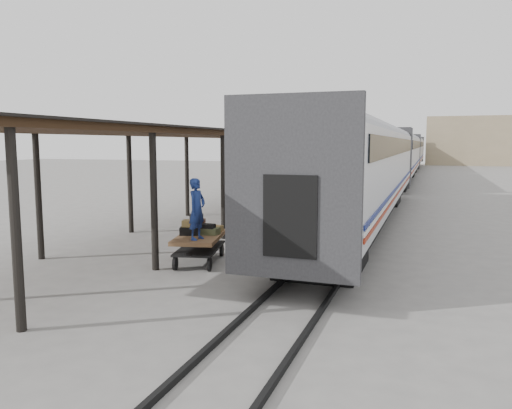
{
  "coord_description": "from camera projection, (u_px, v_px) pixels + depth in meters",
  "views": [
    {
      "loc": [
        6.03,
        -14.26,
        3.62
      ],
      "look_at": [
        0.86,
        0.44,
        1.7
      ],
      "focal_mm": 35.0,
      "sensor_mm": 36.0,
      "label": 1
    }
  ],
  "objects": [
    {
      "name": "ground",
      "position": [
        226.0,
        258.0,
        15.78
      ],
      "size": [
        160.0,
        160.0,
        0.0
      ],
      "primitive_type": "plane",
      "color": "slate",
      "rests_on": "ground"
    },
    {
      "name": "train",
      "position": [
        399.0,
        153.0,
        46.04
      ],
      "size": [
        3.45,
        76.01,
        4.01
      ],
      "color": "silver",
      "rests_on": "ground"
    },
    {
      "name": "canopy",
      "position": [
        305.0,
        138.0,
        38.88
      ],
      "size": [
        4.9,
        64.3,
        4.15
      ],
      "color": "#422B19",
      "rests_on": "ground"
    },
    {
      "name": "rails",
      "position": [
        399.0,
        182.0,
        46.55
      ],
      "size": [
        1.54,
        150.0,
        0.12
      ],
      "color": "black",
      "rests_on": "ground"
    },
    {
      "name": "building_far",
      "position": [
        483.0,
        141.0,
        83.71
      ],
      "size": [
        18.0,
        10.0,
        8.0
      ],
      "primitive_type": "cube",
      "color": "tan",
      "rests_on": "ground"
    },
    {
      "name": "building_left",
      "position": [
        344.0,
        147.0,
        95.48
      ],
      "size": [
        12.0,
        8.0,
        6.0
      ],
      "primitive_type": "cube",
      "color": "tan",
      "rests_on": "ground"
    },
    {
      "name": "baggage_cart",
      "position": [
        200.0,
        242.0,
        15.1
      ],
      "size": [
        1.75,
        2.62,
        0.86
      ],
      "rotation": [
        0.0,
        0.0,
        0.22
      ],
      "color": "brown",
      "rests_on": "ground"
    },
    {
      "name": "suitcase_stack",
      "position": [
        199.0,
        227.0,
        15.39
      ],
      "size": [
        1.34,
        1.31,
        0.57
      ],
      "rotation": [
        0.0,
        0.0,
        0.22
      ],
      "color": "#323234",
      "rests_on": "baggage_cart"
    },
    {
      "name": "luggage_tug",
      "position": [
        316.0,
        188.0,
        33.42
      ],
      "size": [
        1.29,
        1.73,
        1.37
      ],
      "rotation": [
        0.0,
        0.0,
        0.25
      ],
      "color": "maroon",
      "rests_on": "ground"
    },
    {
      "name": "porter",
      "position": [
        197.0,
        209.0,
        14.27
      ],
      "size": [
        0.52,
        0.7,
        1.77
      ],
      "primitive_type": "imported",
      "rotation": [
        0.0,
        0.0,
        1.42
      ],
      "color": "navy",
      "rests_on": "baggage_cart"
    },
    {
      "name": "pedestrian",
      "position": [
        280.0,
        196.0,
        27.01
      ],
      "size": [
        0.99,
        0.59,
        1.59
      ],
      "primitive_type": "imported",
      "rotation": [
        0.0,
        0.0,
        3.38
      ],
      "color": "black",
      "rests_on": "ground"
    }
  ]
}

